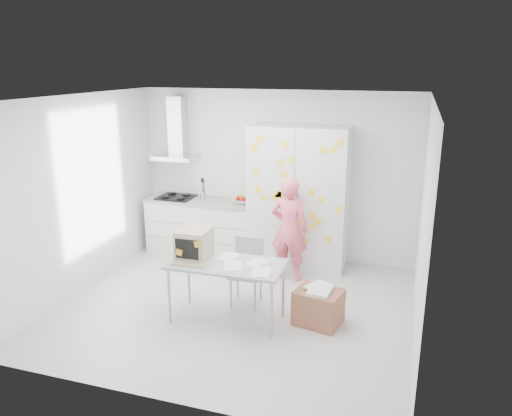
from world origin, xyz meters
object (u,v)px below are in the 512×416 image
(desk, at_px, (206,252))
(cardboard_box, at_px, (318,306))
(chair, at_px, (247,267))
(person, at_px, (289,229))

(desk, distance_m, cardboard_box, 1.54)
(desk, relative_size, chair, 1.60)
(person, height_order, desk, person)
(desk, relative_size, cardboard_box, 2.28)
(chair, bearing_deg, person, 65.42)
(person, bearing_deg, chair, 74.15)
(desk, bearing_deg, person, 61.95)
(person, xyz_separation_m, chair, (-0.34, -0.90, -0.27))
(desk, height_order, chair, desk)
(desk, bearing_deg, chair, 52.27)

